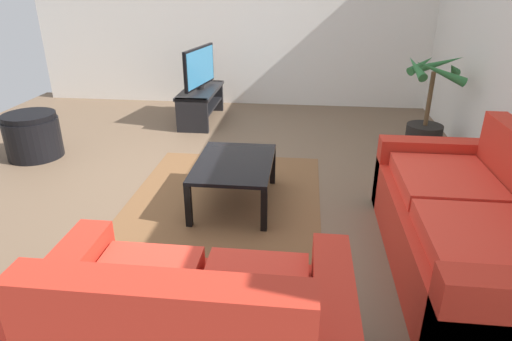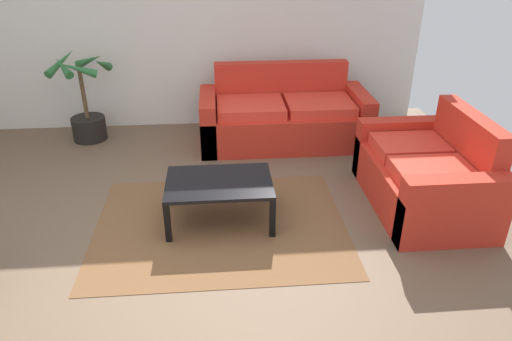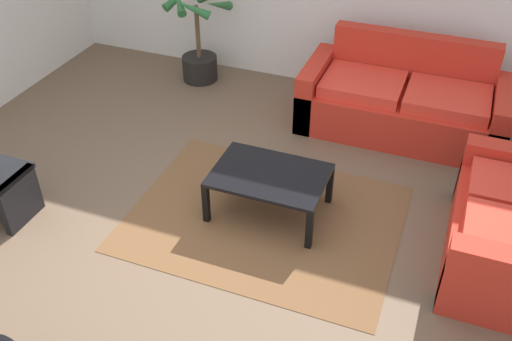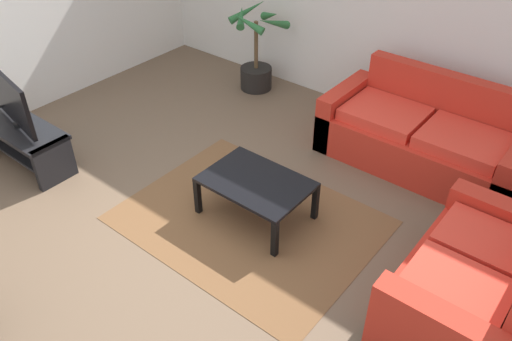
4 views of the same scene
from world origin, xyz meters
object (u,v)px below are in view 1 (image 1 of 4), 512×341
(couch_loveseat, at_px, (192,341))
(tv_stand, at_px, (201,100))
(tv, at_px, (200,67))
(ottoman, at_px, (33,136))
(couch_main, at_px, (471,233))
(potted_palm, at_px, (427,115))
(coffee_table, at_px, (234,167))

(couch_loveseat, height_order, tv_stand, couch_loveseat)
(tv, xyz_separation_m, ottoman, (1.52, -1.54, -0.49))
(couch_main, xyz_separation_m, tv_stand, (-3.17, -2.53, -0.01))
(couch_loveseat, distance_m, potted_palm, 3.96)
(couch_main, distance_m, tv_stand, 4.06)
(potted_palm, bearing_deg, tv_stand, -105.72)
(tv_stand, distance_m, coffee_table, 2.51)
(tv, distance_m, potted_palm, 2.92)
(tv_stand, bearing_deg, potted_palm, 74.28)
(tv_stand, bearing_deg, coffee_table, 19.52)
(potted_palm, bearing_deg, couch_loveseat, -28.01)
(ottoman, bearing_deg, potted_palm, 99.63)
(couch_main, relative_size, coffee_table, 2.15)
(tv_stand, relative_size, potted_palm, 1.01)
(couch_loveseat, distance_m, coffee_table, 1.92)
(couch_loveseat, height_order, tv, tv)
(coffee_table, bearing_deg, ottoman, -109.46)
(tv_stand, height_order, ottoman, ottoman)
(couch_loveseat, distance_m, tv, 4.40)
(tv_stand, height_order, tv, tv)
(coffee_table, bearing_deg, tv, -160.54)
(potted_palm, bearing_deg, coffee_table, -51.27)
(coffee_table, distance_m, potted_palm, 2.52)
(tv, relative_size, ottoman, 1.56)
(tv_stand, relative_size, coffee_table, 1.19)
(couch_loveseat, xyz_separation_m, ottoman, (-2.76, -2.48, -0.05))
(tv_stand, distance_m, ottoman, 2.16)
(tv, bearing_deg, couch_loveseat, 12.38)
(coffee_table, distance_m, ottoman, 2.52)
(couch_main, height_order, tv, tv)
(coffee_table, bearing_deg, couch_main, 64.65)
(couch_loveseat, bearing_deg, ottoman, -138.04)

